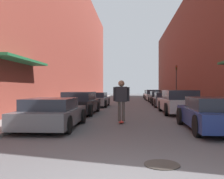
# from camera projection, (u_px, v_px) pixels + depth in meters

# --- Properties ---
(ground) EXTENTS (106.90, 106.90, 0.00)m
(ground) POSITION_uv_depth(u_px,v_px,m) (130.00, 105.00, 22.82)
(ground) COLOR #515154
(curb_strip_left) EXTENTS (1.80, 48.59, 0.12)m
(curb_strip_left) POSITION_uv_depth(u_px,v_px,m) (87.00, 101.00, 28.03)
(curb_strip_left) COLOR gray
(curb_strip_left) RESTS_ON ground
(curb_strip_right) EXTENTS (1.80, 48.59, 0.12)m
(curb_strip_right) POSITION_uv_depth(u_px,v_px,m) (175.00, 102.00, 27.30)
(curb_strip_right) COLOR gray
(curb_strip_right) RESTS_ON ground
(building_row_left) EXTENTS (4.90, 48.59, 14.40)m
(building_row_left) POSITION_uv_depth(u_px,v_px,m) (62.00, 38.00, 28.22)
(building_row_left) COLOR brown
(building_row_left) RESTS_ON ground
(building_row_right) EXTENTS (4.90, 48.59, 11.24)m
(building_row_right) POSITION_uv_depth(u_px,v_px,m) (202.00, 51.00, 27.06)
(building_row_right) COLOR brown
(building_row_right) RESTS_ON ground
(parked_car_left_0) EXTENTS (2.05, 4.14, 1.14)m
(parked_car_left_0) POSITION_uv_depth(u_px,v_px,m) (52.00, 113.00, 9.51)
(parked_car_left_0) COLOR #515459
(parked_car_left_0) RESTS_ON ground
(parked_car_left_1) EXTENTS (1.89, 4.79, 1.31)m
(parked_car_left_1) POSITION_uv_depth(u_px,v_px,m) (80.00, 103.00, 14.83)
(parked_car_left_1) COLOR black
(parked_car_left_1) RESTS_ON ground
(parked_car_left_2) EXTENTS (2.06, 4.17, 1.19)m
(parked_car_left_2) POSITION_uv_depth(u_px,v_px,m) (96.00, 100.00, 20.82)
(parked_car_left_2) COLOR gray
(parked_car_left_2) RESTS_ON ground
(parked_car_right_0) EXTENTS (1.93, 4.39, 1.19)m
(parked_car_right_0) POSITION_uv_depth(u_px,v_px,m) (212.00, 114.00, 8.94)
(parked_car_right_0) COLOR navy
(parked_car_right_0) RESTS_ON ground
(parked_car_right_1) EXTENTS (2.07, 4.70, 1.41)m
(parked_car_right_1) POSITION_uv_depth(u_px,v_px,m) (179.00, 102.00, 15.00)
(parked_car_right_1) COLOR #B7B7BC
(parked_car_right_1) RESTS_ON ground
(parked_car_right_2) EXTENTS (2.00, 4.05, 1.19)m
(parked_car_right_2) POSITION_uv_depth(u_px,v_px,m) (165.00, 100.00, 20.75)
(parked_car_right_2) COLOR #515459
(parked_car_right_2) RESTS_ON ground
(parked_car_right_3) EXTENTS (2.08, 4.62, 1.23)m
(parked_car_right_3) POSITION_uv_depth(u_px,v_px,m) (159.00, 97.00, 26.39)
(parked_car_right_3) COLOR #232326
(parked_car_right_3) RESTS_ON ground
(parked_car_right_4) EXTENTS (2.08, 4.75, 1.36)m
(parked_car_right_4) POSITION_uv_depth(u_px,v_px,m) (153.00, 95.00, 32.63)
(parked_car_right_4) COLOR silver
(parked_car_right_4) RESTS_ON ground
(parked_car_right_5) EXTENTS (2.04, 4.21, 1.29)m
(parked_car_right_5) POSITION_uv_depth(u_px,v_px,m) (150.00, 94.00, 38.06)
(parked_car_right_5) COLOR gray
(parked_car_right_5) RESTS_ON ground
(skateboarder) EXTENTS (0.72, 0.78, 1.86)m
(skateboarder) POSITION_uv_depth(u_px,v_px,m) (121.00, 97.00, 10.89)
(skateboarder) COLOR #B2231E
(skateboarder) RESTS_ON ground
(manhole_cover) EXTENTS (0.70, 0.70, 0.02)m
(manhole_cover) POSITION_uv_depth(u_px,v_px,m) (162.00, 165.00, 4.89)
(manhole_cover) COLOR #332D28
(manhole_cover) RESTS_ON ground
(traffic_light) EXTENTS (0.16, 0.22, 3.81)m
(traffic_light) POSITION_uv_depth(u_px,v_px,m) (176.00, 80.00, 26.36)
(traffic_light) COLOR #2D2D2D
(traffic_light) RESTS_ON curb_strip_right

